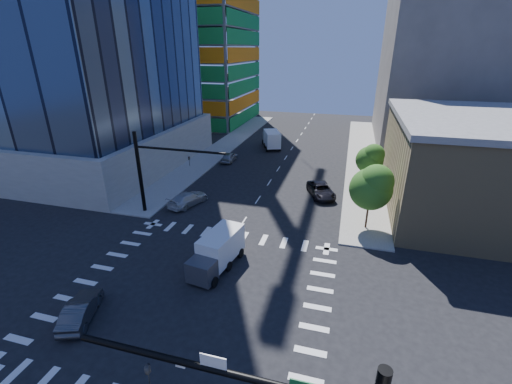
% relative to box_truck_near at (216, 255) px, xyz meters
% --- Properties ---
extents(ground, '(160.00, 160.00, 0.00)m').
position_rel_box_truck_near_xyz_m(ground, '(-0.33, -3.46, -1.30)').
color(ground, black).
rests_on(ground, ground).
extents(road_markings, '(20.00, 20.00, 0.01)m').
position_rel_box_truck_near_xyz_m(road_markings, '(-0.33, -3.46, -1.29)').
color(road_markings, silver).
rests_on(road_markings, ground).
extents(sidewalk_ne, '(5.00, 60.00, 0.15)m').
position_rel_box_truck_near_xyz_m(sidewalk_ne, '(12.17, 36.54, -1.22)').
color(sidewalk_ne, gray).
rests_on(sidewalk_ne, ground).
extents(sidewalk_nw, '(5.00, 60.00, 0.15)m').
position_rel_box_truck_near_xyz_m(sidewalk_nw, '(-12.83, 36.54, -1.22)').
color(sidewalk_nw, gray).
rests_on(sidewalk_nw, ground).
extents(construction_building, '(25.16, 34.50, 70.60)m').
position_rel_box_truck_near_xyz_m(construction_building, '(-27.75, 58.46, 23.32)').
color(construction_building, slate).
rests_on(construction_building, ground).
extents(commercial_building, '(20.50, 22.50, 10.60)m').
position_rel_box_truck_near_xyz_m(commercial_building, '(24.67, 18.54, 4.02)').
color(commercial_building, '#928055').
rests_on(commercial_building, ground).
extents(bg_building_ne, '(24.00, 30.00, 28.00)m').
position_rel_box_truck_near_xyz_m(bg_building_ne, '(26.67, 51.54, 12.70)').
color(bg_building_ne, '#5C5653').
rests_on(bg_building_ne, ground).
extents(signal_mast_nw, '(10.20, 0.40, 9.00)m').
position_rel_box_truck_near_xyz_m(signal_mast_nw, '(-10.33, 8.04, 4.20)').
color(signal_mast_nw, black).
rests_on(signal_mast_nw, sidewalk_nw).
extents(tree_south, '(4.16, 4.16, 6.82)m').
position_rel_box_truck_near_xyz_m(tree_south, '(12.30, 10.44, 3.39)').
color(tree_south, '#382316').
rests_on(tree_south, sidewalk_ne).
extents(tree_north, '(3.54, 3.52, 5.78)m').
position_rel_box_truck_near_xyz_m(tree_north, '(12.60, 22.44, 2.69)').
color(tree_north, '#382316').
rests_on(tree_north, sidewalk_ne).
extents(car_nb_far, '(4.46, 6.21, 1.57)m').
position_rel_box_truck_near_xyz_m(car_nb_far, '(6.93, 17.75, -0.51)').
color(car_nb_far, black).
rests_on(car_nb_far, ground).
extents(car_sb_near, '(3.73, 5.74, 1.55)m').
position_rel_box_truck_near_xyz_m(car_sb_near, '(-7.89, 10.98, -0.52)').
color(car_sb_near, silver).
rests_on(car_sb_near, ground).
extents(car_sb_mid, '(1.81, 4.40, 1.49)m').
position_rel_box_truck_near_xyz_m(car_sb_mid, '(-8.83, 28.05, -0.55)').
color(car_sb_mid, '#9FA1A6').
rests_on(car_sb_mid, ground).
extents(car_sb_cross, '(2.98, 4.73, 1.47)m').
position_rel_box_truck_near_xyz_m(car_sb_cross, '(-6.72, -7.82, -0.56)').
color(car_sb_cross, '#414145').
rests_on(car_sb_cross, ground).
extents(box_truck_near, '(3.24, 5.89, 2.93)m').
position_rel_box_truck_near_xyz_m(box_truck_near, '(0.00, 0.00, 0.00)').
color(box_truck_near, black).
rests_on(box_truck_near, ground).
extents(box_truck_far, '(4.75, 6.71, 3.24)m').
position_rel_box_truck_near_xyz_m(box_truck_far, '(-4.21, 38.15, 0.14)').
color(box_truck_far, black).
rests_on(box_truck_far, ground).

